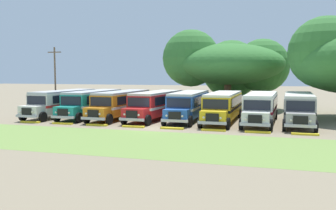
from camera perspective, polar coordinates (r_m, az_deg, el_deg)
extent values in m
plane|color=#84755B|center=(31.36, -2.19, -3.57)|extent=(220.00, 220.00, 0.00)
cube|color=olive|center=(25.22, -7.00, -5.71)|extent=(80.00, 9.18, 0.01)
cube|color=silver|center=(41.53, -16.09, 0.50)|extent=(3.00, 9.32, 2.10)
cube|color=red|center=(41.54, -16.08, 0.27)|extent=(3.03, 9.34, 0.24)
cube|color=black|center=(41.02, -14.42, 1.18)|extent=(0.48, 7.99, 0.80)
cube|color=black|center=(42.48, -17.27, 1.24)|extent=(0.48, 7.99, 0.80)
cube|color=#B2B2B7|center=(41.46, -16.13, 2.09)|extent=(2.92, 9.22, 0.22)
cube|color=silver|center=(37.40, -20.78, -0.92)|extent=(2.27, 1.52, 1.05)
cube|color=black|center=(36.84, -21.52, -0.99)|extent=(1.10, 0.16, 0.70)
cube|color=#B7B7BC|center=(36.86, -21.54, -1.66)|extent=(2.41, 0.33, 0.24)
cube|color=black|center=(37.83, -20.17, 0.72)|extent=(2.20, 0.18, 0.84)
cube|color=red|center=(45.37, -12.71, 0.80)|extent=(0.90, 0.11, 1.30)
sphere|color=#EAE5C6|center=(36.35, -20.74, -1.04)|extent=(0.20, 0.20, 0.20)
sphere|color=#EAE5C6|center=(37.26, -22.38, -0.96)|extent=(0.20, 0.20, 0.20)
cylinder|color=black|center=(36.78, -19.22, -1.79)|extent=(0.33, 1.01, 1.00)
cylinder|color=black|center=(38.31, -22.03, -1.62)|extent=(0.33, 1.01, 1.00)
cylinder|color=black|center=(43.44, -12.47, -0.62)|extent=(0.33, 1.01, 1.00)
cylinder|color=black|center=(44.75, -15.08, -0.52)|extent=(0.33, 1.01, 1.00)
cube|color=teal|center=(40.07, -11.66, 0.43)|extent=(2.60, 9.23, 2.10)
cube|color=white|center=(40.08, -11.66, 0.19)|extent=(2.63, 9.25, 0.24)
cube|color=black|center=(39.71, -9.86, 1.14)|extent=(0.12, 8.00, 0.80)
cube|color=black|center=(40.91, -13.04, 1.20)|extent=(0.12, 8.00, 0.80)
cube|color=#B2B2B7|center=(40.00, -11.69, 2.09)|extent=(2.51, 9.12, 0.22)
cube|color=teal|center=(35.57, -15.71, -1.07)|extent=(2.21, 1.42, 1.05)
cube|color=black|center=(34.95, -16.37, -1.15)|extent=(1.10, 0.11, 0.70)
cube|color=#B7B7BC|center=(34.96, -16.39, -1.86)|extent=(2.40, 0.22, 0.24)
cube|color=black|center=(36.04, -15.18, 0.65)|extent=(2.20, 0.08, 0.84)
cube|color=white|center=(44.18, -8.81, 0.76)|extent=(0.90, 0.07, 1.30)
sphere|color=#EAE5C6|center=(34.53, -15.44, -1.20)|extent=(0.20, 0.20, 0.20)
sphere|color=#EAE5C6|center=(35.29, -17.36, -1.12)|extent=(0.20, 0.20, 0.20)
cylinder|color=black|center=(35.08, -13.95, -1.98)|extent=(0.29, 1.00, 1.00)
cylinder|color=black|center=(36.37, -17.21, -1.81)|extent=(0.29, 1.00, 1.00)
cylinder|color=black|center=(42.29, -8.27, -0.71)|extent=(0.29, 1.00, 1.00)
cylinder|color=black|center=(43.36, -11.14, -0.61)|extent=(0.29, 1.00, 1.00)
cube|color=orange|center=(38.42, -7.19, 0.30)|extent=(2.96, 9.32, 2.10)
cube|color=white|center=(38.43, -7.19, 0.05)|extent=(3.00, 9.34, 0.24)
cube|color=black|center=(38.11, -5.28, 1.04)|extent=(0.45, 7.99, 0.80)
cube|color=black|center=(39.22, -8.67, 1.11)|extent=(0.45, 7.99, 0.80)
cube|color=#B2B2B7|center=(38.34, -7.21, 2.03)|extent=(2.88, 9.21, 0.22)
cube|color=orange|center=(33.82, -11.16, -1.29)|extent=(2.27, 1.51, 1.05)
cube|color=black|center=(33.19, -11.80, -1.37)|extent=(1.10, 0.16, 0.70)
cube|color=#B7B7BC|center=(33.20, -11.83, -2.12)|extent=(2.41, 0.32, 0.24)
cube|color=black|center=(34.30, -10.63, 0.53)|extent=(2.20, 0.17, 0.84)
cube|color=white|center=(42.60, -4.43, 0.65)|extent=(0.90, 0.11, 1.30)
sphere|color=#EAE5C6|center=(32.79, -10.80, -1.43)|extent=(0.20, 0.20, 0.20)
sphere|color=#EAE5C6|center=(33.51, -12.88, -1.33)|extent=(0.20, 0.20, 0.20)
cylinder|color=black|center=(33.38, -9.28, -2.25)|extent=(0.33, 1.01, 1.00)
cylinder|color=black|center=(34.58, -12.78, -2.05)|extent=(0.33, 1.01, 1.00)
cylinder|color=black|center=(40.73, -3.79, -0.88)|extent=(0.33, 1.01, 1.00)
cylinder|color=black|center=(41.72, -6.83, -0.77)|extent=(0.33, 1.01, 1.00)
cube|color=red|center=(37.40, -1.68, 0.21)|extent=(3.18, 9.36, 2.10)
cube|color=white|center=(37.41, -1.68, -0.04)|extent=(3.22, 9.38, 0.24)
cube|color=black|center=(37.18, 0.30, 0.96)|extent=(0.64, 7.98, 0.80)
cube|color=black|center=(38.13, -3.28, 1.05)|extent=(0.64, 7.98, 0.80)
cube|color=beige|center=(37.32, -1.69, 1.99)|extent=(3.10, 9.26, 0.22)
cube|color=red|center=(32.63, -5.20, -1.44)|extent=(2.30, 1.56, 1.05)
cube|color=black|center=(31.97, -5.78, -1.53)|extent=(1.10, 0.18, 0.70)
cube|color=#B7B7BC|center=(31.98, -5.80, -2.31)|extent=(2.41, 0.38, 0.24)
cube|color=black|center=(33.13, -4.71, 0.44)|extent=(2.20, 0.23, 0.84)
cube|color=white|center=(41.71, 0.72, 0.57)|extent=(0.90, 0.13, 1.30)
sphere|color=#EAE5C6|center=(31.62, -4.68, -1.60)|extent=(0.20, 0.20, 0.20)
sphere|color=#EAE5C6|center=(32.24, -6.93, -1.49)|extent=(0.20, 0.20, 0.20)
cylinder|color=black|center=(32.28, -3.19, -2.43)|extent=(0.35, 1.02, 1.00)
cylinder|color=black|center=(33.32, -6.98, -2.23)|extent=(0.35, 1.02, 1.00)
cylinder|color=black|center=(39.88, 1.55, -1.00)|extent=(0.35, 1.02, 1.00)
cylinder|color=black|center=(40.71, -1.65, -0.88)|extent=(0.35, 1.02, 1.00)
cube|color=#23519E|center=(36.74, 3.42, 0.12)|extent=(2.59, 9.22, 2.10)
cube|color=silver|center=(36.75, 3.42, -0.14)|extent=(2.62, 9.25, 0.24)
cube|color=black|center=(36.75, 5.46, 0.89)|extent=(0.12, 8.00, 0.80)
cube|color=black|center=(37.28, 1.62, 0.97)|extent=(0.12, 8.00, 0.80)
cube|color=beige|center=(36.66, 3.43, 1.93)|extent=(2.51, 9.12, 0.22)
cube|color=#23519E|center=(31.66, 1.39, -1.62)|extent=(2.21, 1.42, 1.05)
cube|color=black|center=(30.94, 1.05, -1.73)|extent=(1.10, 0.11, 0.70)
cube|color=#B7B7BC|center=(30.96, 1.03, -2.52)|extent=(2.40, 0.22, 0.24)
cube|color=black|center=(32.20, 1.68, 0.33)|extent=(2.20, 0.08, 0.84)
cube|color=silver|center=(41.26, 4.78, 0.50)|extent=(0.90, 0.07, 1.30)
sphere|color=#EAE5C6|center=(30.73, 2.29, -1.78)|extent=(0.20, 0.20, 0.20)
sphere|color=#EAE5C6|center=(31.08, -0.23, -1.69)|extent=(0.20, 0.20, 0.20)
cylinder|color=black|center=(31.55, 3.54, -2.61)|extent=(0.29, 1.00, 1.00)
cylinder|color=black|center=(32.13, -0.65, -2.46)|extent=(0.29, 1.00, 1.00)
cylinder|color=black|center=(39.55, 6.04, -1.08)|extent=(0.29, 1.00, 1.00)
cylinder|color=black|center=(40.01, 2.65, -0.99)|extent=(0.29, 1.00, 1.00)
cube|color=yellow|center=(35.71, 8.82, -0.07)|extent=(2.73, 9.26, 2.10)
cube|color=black|center=(35.73, 8.82, -0.34)|extent=(2.76, 9.28, 0.24)
cube|color=black|center=(35.80, 10.91, 0.71)|extent=(0.24, 8.00, 0.80)
cube|color=black|center=(36.18, 6.92, 0.81)|extent=(0.24, 8.00, 0.80)
cube|color=silver|center=(35.63, 8.85, 1.79)|extent=(2.65, 9.16, 0.22)
cube|color=yellow|center=(30.57, 7.28, -1.90)|extent=(2.23, 1.45, 1.05)
cube|color=black|center=(29.84, 7.02, -2.01)|extent=(1.10, 0.13, 0.70)
cube|color=#B7B7BC|center=(29.86, 7.00, -2.84)|extent=(2.40, 0.26, 0.24)
cube|color=black|center=(31.12, 7.52, 0.12)|extent=(2.20, 0.11, 0.84)
cube|color=black|center=(40.28, 9.83, 0.34)|extent=(0.90, 0.08, 1.30)
sphere|color=#EAE5C6|center=(29.67, 8.33, -2.07)|extent=(0.20, 0.20, 0.20)
sphere|color=#EAE5C6|center=(29.93, 5.69, -1.98)|extent=(0.20, 0.20, 0.20)
cylinder|color=black|center=(30.54, 9.52, -2.92)|extent=(0.30, 1.01, 1.00)
cylinder|color=black|center=(30.97, 5.11, -2.76)|extent=(0.30, 1.01, 1.00)
cylinder|color=black|center=(38.62, 11.25, -1.30)|extent=(0.30, 1.01, 1.00)
cylinder|color=black|center=(38.96, 7.74, -1.19)|extent=(0.30, 1.01, 1.00)
cube|color=silver|center=(35.39, 14.61, -0.22)|extent=(2.98, 9.32, 2.10)
cube|color=maroon|center=(35.41, 14.60, -0.49)|extent=(3.01, 9.34, 0.24)
cube|color=black|center=(35.57, 16.71, 0.56)|extent=(0.46, 7.99, 0.80)
cube|color=black|center=(35.77, 12.64, 0.68)|extent=(0.46, 7.99, 0.80)
cube|color=silver|center=(35.31, 14.65, 1.65)|extent=(2.90, 9.21, 0.22)
cube|color=silver|center=(30.19, 13.77, -2.09)|extent=(2.27, 1.51, 1.05)
cube|color=black|center=(29.46, 13.63, -2.21)|extent=(1.10, 0.16, 0.70)
cube|color=#B7B7BC|center=(29.48, 13.60, -3.05)|extent=(2.41, 0.33, 0.24)
cube|color=black|center=(30.75, 13.93, -0.04)|extent=(2.20, 0.18, 0.84)
cube|color=maroon|center=(39.99, 15.15, 0.20)|extent=(0.90, 0.11, 1.30)
sphere|color=#EAE5C6|center=(29.35, 14.98, -2.26)|extent=(0.20, 0.20, 0.20)
sphere|color=#EAE5C6|center=(29.49, 12.27, -2.17)|extent=(0.20, 0.20, 0.20)
cylinder|color=black|center=(30.27, 16.03, -3.12)|extent=(0.33, 1.01, 1.00)
cylinder|color=black|center=(30.50, 11.52, -2.97)|extent=(0.33, 1.01, 1.00)
cylinder|color=black|center=(38.40, 16.73, -1.45)|extent=(0.33, 1.01, 1.00)
cylinder|color=black|center=(38.58, 13.16, -1.34)|extent=(0.33, 1.01, 1.00)
cube|color=#9E9993|center=(35.73, 20.01, -0.32)|extent=(2.86, 9.29, 2.10)
cube|color=#282828|center=(35.74, 20.00, -0.58)|extent=(2.89, 9.31, 0.24)
cube|color=black|center=(36.05, 22.04, 0.46)|extent=(0.36, 8.00, 0.80)
cube|color=black|center=(35.98, 18.00, 0.58)|extent=(0.36, 8.00, 0.80)
cube|color=beige|center=(35.65, 20.06, 1.54)|extent=(2.78, 9.19, 0.22)
cube|color=#9E9993|center=(30.51, 20.23, -2.18)|extent=(2.25, 1.49, 1.05)
cube|color=black|center=(29.78, 20.27, -2.30)|extent=(1.10, 0.14, 0.70)
cube|color=#B7B7BC|center=(29.79, 20.25, -3.13)|extent=(2.41, 0.30, 0.24)
cube|color=black|center=(31.08, 20.25, -0.15)|extent=(2.20, 0.15, 0.84)
cube|color=#282828|center=(40.34, 19.84, 0.12)|extent=(0.90, 0.10, 1.30)
sphere|color=#EAE5C6|center=(29.76, 21.62, -2.35)|extent=(0.20, 0.20, 0.20)
sphere|color=#EAE5C6|center=(29.71, 18.93, -2.28)|extent=(0.20, 0.20, 0.20)
cylinder|color=black|center=(30.74, 22.43, -3.18)|extent=(0.32, 1.01, 1.00)
cylinder|color=black|center=(30.67, 17.95, -3.07)|extent=(0.32, 1.01, 1.00)
cylinder|color=black|center=(38.87, 21.62, -1.51)|extent=(0.32, 1.01, 1.00)
cylinder|color=black|center=(38.80, 18.08, -1.42)|extent=(0.32, 1.01, 1.00)
cube|color=yellow|center=(36.67, -21.01, -2.54)|extent=(2.00, 0.36, 0.15)
cube|color=yellow|center=(34.67, -16.38, -2.82)|extent=(2.00, 0.36, 0.15)
cube|color=yellow|center=(32.92, -11.22, -3.12)|extent=(2.00, 0.36, 0.15)
cube|color=yellow|center=(31.47, -5.53, -3.42)|extent=(2.00, 0.36, 0.15)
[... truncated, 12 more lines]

